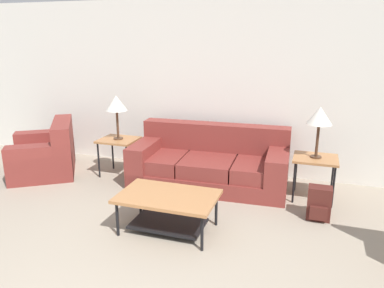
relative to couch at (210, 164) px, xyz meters
The scene contains 9 objects.
wall_back 1.19m from the couch, 89.09° to the left, with size 8.96×0.06×2.60m.
couch is the anchor object (origin of this frame).
armchair 2.57m from the couch, behind, with size 1.37×1.43×0.80m.
coffee_table 1.45m from the couch, 92.67° to the right, with size 1.06×0.67×0.42m.
side_table_left 1.43m from the couch, behind, with size 0.55×0.49×0.57m.
side_table_right 1.44m from the couch, ahead, with size 0.55×0.49×0.57m.
table_lamp_left 1.63m from the couch, behind, with size 0.31×0.31×0.66m.
table_lamp_right 1.63m from the couch, ahead, with size 0.31×0.31×0.66m.
backpack 1.63m from the couch, 23.70° to the right, with size 0.27×0.26×0.40m.
Camera 1 is at (1.33, -1.73, 2.06)m, focal length 35.00 mm.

